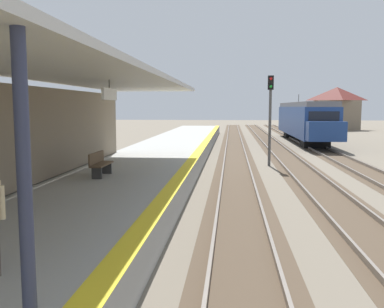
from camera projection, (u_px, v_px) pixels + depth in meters
name	position (u px, v px, depth m)	size (l,w,h in m)	color
station_platform	(131.00, 180.00, 17.30)	(5.00, 80.00, 0.91)	#999993
station_building_with_canopy	(14.00, 135.00, 11.46)	(4.85, 24.00, 4.43)	#4C4C4C
track_pair_nearest_platform	(237.00, 175.00, 20.89)	(2.34, 120.00, 0.16)	#4C3D2D
track_pair_middle	(307.00, 176.00, 20.58)	(2.34, 120.00, 0.16)	#4C3D2D
track_pair_far_side	(379.00, 177.00, 20.26)	(2.34, 120.00, 0.16)	#4C3D2D
approaching_train	(305.00, 120.00, 41.03)	(2.93, 19.60, 4.76)	navy
rail_signal_post	(270.00, 111.00, 24.20)	(0.32, 0.34, 5.20)	#4C4C4C
platform_bench	(100.00, 163.00, 15.37)	(0.45, 1.60, 0.88)	brown
distant_trackside_house	(336.00, 107.00, 63.87)	(6.60, 5.28, 6.40)	#7F705B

